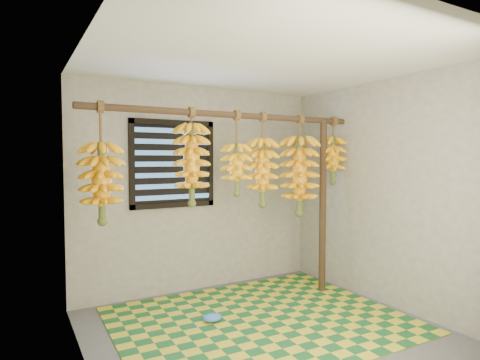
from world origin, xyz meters
TOP-DOWN VIEW (x-y plane):
  - floor at (0.00, 0.00)m, footprint 3.00×3.00m
  - ceiling at (0.00, 0.00)m, footprint 3.00×3.00m
  - wall_back at (0.00, 1.50)m, footprint 3.00×0.01m
  - wall_left at (-1.50, 0.00)m, footprint 0.01×3.00m
  - wall_right at (1.50, 0.00)m, footprint 0.01×3.00m
  - window at (-0.35, 1.48)m, footprint 1.00×0.04m
  - hanging_pole at (0.00, 0.70)m, footprint 3.00×0.06m
  - support_post at (1.20, 0.70)m, footprint 0.08×0.08m
  - woven_mat at (0.09, 0.32)m, footprint 2.73×2.20m
  - plastic_bag at (-0.33, 0.50)m, footprint 0.19×0.14m
  - banana_bunch_a at (-1.28, 0.70)m, footprint 0.34×0.34m
  - banana_bunch_b at (-0.45, 0.70)m, footprint 0.33×0.33m
  - banana_bunch_c at (0.05, 0.70)m, footprint 0.30×0.30m
  - banana_bunch_d at (0.36, 0.70)m, footprint 0.31×0.31m
  - banana_bunch_e at (0.85, 0.70)m, footprint 0.41×0.41m
  - banana_bunch_f at (1.35, 0.70)m, footprint 0.29×0.29m

SIDE VIEW (x-z plane):
  - floor at x=0.00m, z-range -0.01..0.00m
  - woven_mat at x=0.09m, z-range 0.00..0.01m
  - plastic_bag at x=-0.33m, z-range 0.01..0.09m
  - support_post at x=1.20m, z-range 0.00..2.00m
  - wall_back at x=0.00m, z-range 0.00..2.40m
  - wall_left at x=-1.50m, z-range 0.00..2.40m
  - wall_right at x=1.50m, z-range 0.00..2.40m
  - banana_bunch_a at x=-1.28m, z-range 0.83..1.88m
  - banana_bunch_e at x=0.85m, z-range 0.81..1.93m
  - banana_bunch_d at x=0.36m, z-range 0.92..1.91m
  - banana_bunch_c at x=0.05m, z-range 1.02..1.89m
  - window at x=-0.35m, z-range 1.00..2.00m
  - banana_bunch_b at x=-0.45m, z-range 1.03..1.97m
  - banana_bunch_f at x=1.35m, z-range 1.16..1.94m
  - hanging_pole at x=0.00m, z-range 1.97..2.03m
  - ceiling at x=0.00m, z-range 2.40..2.41m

